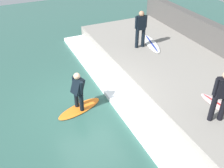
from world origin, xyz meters
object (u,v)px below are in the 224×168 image
at_px(surfer_riding, 78,89).
at_px(surfboard_waiting_far, 151,44).
at_px(surfer_waiting_near, 222,94).
at_px(surfer_waiting_far, 141,27).
at_px(surfboard_riding, 80,108).

relative_size(surfer_riding, surfboard_waiting_far, 0.68).
distance_m(surfer_riding, surfer_waiting_near, 4.53).
relative_size(surfer_riding, surfer_waiting_near, 0.84).
relative_size(surfer_waiting_near, surfer_waiting_far, 1.00).
height_order(surfer_riding, surfer_waiting_far, surfer_waiting_far).
height_order(surfer_riding, surfboard_waiting_far, surfer_riding).
xyz_separation_m(surfer_waiting_near, surfer_waiting_far, (0.46, 5.46, 0.00)).
bearing_deg(surfer_waiting_far, surfboard_waiting_far, 0.98).
bearing_deg(surfboard_waiting_far, surfboard_riding, -150.31).
distance_m(surfboard_riding, surfer_riding, 0.83).
distance_m(surfer_waiting_near, surfer_waiting_far, 5.48).
xyz_separation_m(surfer_riding, surfboard_waiting_far, (4.57, 2.61, -0.29)).
bearing_deg(surfer_waiting_far, surfboard_riding, -146.39).
bearing_deg(surfboard_riding, surfer_waiting_far, 33.61).
relative_size(surfboard_riding, surfer_waiting_far, 1.07).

